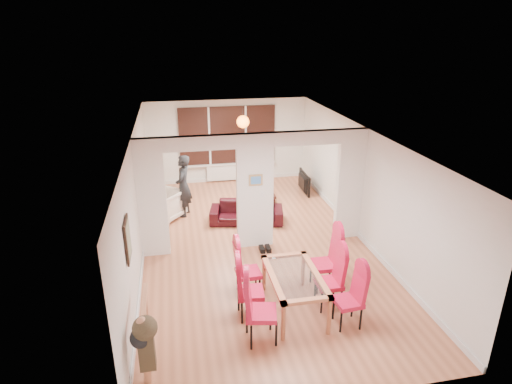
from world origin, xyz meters
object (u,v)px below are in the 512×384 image
object	(u,v)px
dining_chair_lb	(251,288)
bottle	(264,189)
person	(183,186)
television	(301,182)
coffee_table	(257,199)
dining_chair_la	(261,308)
dining_chair_rb	(329,279)
sofa	(247,212)
bowl	(260,195)
armchair	(165,205)
dining_chair_lc	(248,269)
dining_chair_ra	(348,297)
dining_chair_rc	(325,260)
dining_table	(294,293)

from	to	relation	value
dining_chair_lb	bottle	xyz separation A→B (m)	(1.31, 4.99, -0.17)
person	television	xyz separation A→B (m)	(3.50, 1.04, -0.52)
dining_chair_lb	coffee_table	distance (m)	5.12
dining_chair_la	dining_chair_rb	bearing A→B (deg)	36.93
dining_chair_lb	person	distance (m)	4.61
sofa	bowl	world-z (taller)	sofa
dining_chair_rb	bowl	distance (m)	4.91
person	armchair	bearing A→B (deg)	-63.41
bowl	dining_chair_lc	bearing A→B (deg)	-104.38
dining_chair_lb	dining_chair_rb	bearing A→B (deg)	5.92
person	coffee_table	distance (m)	2.21
dining_chair_rb	coffee_table	size ratio (longest dim) A/B	1.10
dining_chair_ra	armchair	size ratio (longest dim) A/B	1.27
bottle	bowl	xyz separation A→B (m)	(-0.14, -0.09, -0.12)
bowl	bottle	bearing A→B (deg)	31.41
armchair	bottle	world-z (taller)	armchair
dining_chair_lb	coffee_table	size ratio (longest dim) A/B	1.10
dining_chair_la	television	distance (m)	6.66
dining_chair_ra	sofa	world-z (taller)	dining_chair_ra
dining_chair_rc	coffee_table	xyz separation A→B (m)	(-0.41, 4.40, -0.47)
dining_chair_rc	sofa	distance (m)	3.34
dining_table	television	distance (m)	5.82
dining_table	coffee_table	bearing A→B (deg)	86.05
bottle	bowl	bearing A→B (deg)	-148.59
dining_chair_lc	dining_chair_ra	xyz separation A→B (m)	(1.45, -1.17, -0.02)
dining_chair_rb	sofa	xyz separation A→B (m)	(-0.80, 3.76, -0.28)
dining_chair_la	bottle	size ratio (longest dim) A/B	4.06
sofa	television	distance (m)	2.66
dining_chair_ra	dining_chair_rc	xyz separation A→B (m)	(-0.01, 1.11, 0.06)
dining_chair_la	dining_chair_ra	xyz separation A→B (m)	(1.47, 0.09, -0.06)
dining_chair_lb	dining_chair_rc	bearing A→B (deg)	26.28
dining_table	coffee_table	xyz separation A→B (m)	(0.34, 4.97, -0.24)
sofa	coffee_table	distance (m)	1.33
dining_chair_la	armchair	xyz separation A→B (m)	(-1.49, 5.03, -0.22)
armchair	television	size ratio (longest dim) A/B	0.79
dining_chair_rb	person	xyz separation A→B (m)	(-2.33, 4.50, 0.27)
dining_chair_lb	television	bearing A→B (deg)	70.68
armchair	bottle	xyz separation A→B (m)	(2.75, 0.58, -0.00)
dining_chair_ra	dining_chair_rc	size ratio (longest dim) A/B	0.89
television	bottle	size ratio (longest dim) A/B	3.60
dining_chair_la	dining_chair_lc	size ratio (longest dim) A/B	1.09
person	dining_chair_lb	bearing A→B (deg)	27.35
dining_chair_lc	sofa	distance (m)	3.19
armchair	person	bearing A→B (deg)	49.81
dining_chair_rc	armchair	size ratio (longest dim) A/B	1.43
dining_chair_lc	dining_chair_rb	xyz separation A→B (m)	(1.32, -0.62, 0.01)
television	coffee_table	distance (m)	1.57
dining_chair_ra	armchair	xyz separation A→B (m)	(-2.96, 4.94, -0.15)
dining_chair_lb	bowl	bearing A→B (deg)	82.13
dining_table	dining_chair_lb	size ratio (longest dim) A/B	1.39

